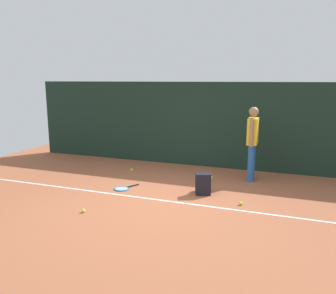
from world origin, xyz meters
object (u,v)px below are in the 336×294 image
at_px(backpack, 203,184).
at_px(tennis_ball_far_left, 84,211).
at_px(tennis_ball_near_player, 132,170).
at_px(tennis_ball_by_fence, 241,203).
at_px(tennis_player, 252,139).
at_px(tennis_ball_mid_court, 212,178).
at_px(tennis_racket, 123,188).

height_order(backpack, tennis_ball_far_left, backpack).
relative_size(tennis_ball_near_player, tennis_ball_by_fence, 1.00).
distance_m(tennis_player, tennis_ball_far_left, 4.05).
distance_m(tennis_player, tennis_ball_mid_court, 1.30).
bearing_deg(tennis_ball_near_player, tennis_ball_mid_court, 0.50).
distance_m(backpack, tennis_ball_near_player, 2.43).
relative_size(tennis_racket, tennis_ball_near_player, 9.45).
height_order(tennis_racket, tennis_ball_near_player, tennis_ball_near_player).
bearing_deg(tennis_player, tennis_ball_far_left, 140.13).
xyz_separation_m(tennis_player, backpack, (-0.79, -1.36, -0.76)).
relative_size(tennis_racket, tennis_ball_mid_court, 9.45).
relative_size(tennis_player, tennis_ball_by_fence, 25.76).
xyz_separation_m(backpack, tennis_ball_mid_court, (-0.08, 1.13, -0.18)).
xyz_separation_m(tennis_player, tennis_ball_by_fence, (0.03, -1.71, -0.93)).
relative_size(backpack, tennis_ball_by_fence, 6.67).
distance_m(backpack, tennis_ball_mid_court, 1.14).
height_order(tennis_racket, backpack, backpack).
xyz_separation_m(tennis_player, tennis_ball_mid_court, (-0.87, -0.23, -0.93)).
relative_size(backpack, tennis_ball_near_player, 6.67).
relative_size(tennis_ball_mid_court, tennis_ball_far_left, 1.00).
distance_m(backpack, tennis_ball_far_left, 2.41).
height_order(tennis_player, tennis_ball_by_fence, tennis_player).
bearing_deg(tennis_ball_near_player, backpack, -27.18).
distance_m(tennis_racket, tennis_ball_far_left, 1.42).
distance_m(tennis_racket, tennis_ball_mid_court, 2.13).
height_order(tennis_racket, tennis_ball_mid_court, tennis_ball_mid_court).
bearing_deg(tennis_player, tennis_ball_mid_court, 104.74).
relative_size(tennis_ball_near_player, tennis_ball_mid_court, 1.00).
xyz_separation_m(tennis_player, tennis_ball_near_player, (-2.95, -0.25, -0.93)).
bearing_deg(tennis_ball_far_left, tennis_ball_near_player, 98.96).
bearing_deg(tennis_ball_mid_court, backpack, -85.86).
height_order(tennis_player, tennis_ball_far_left, tennis_player).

